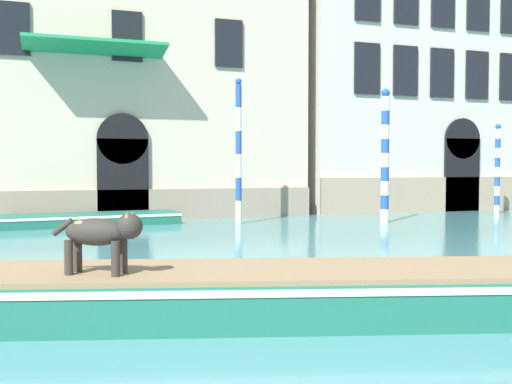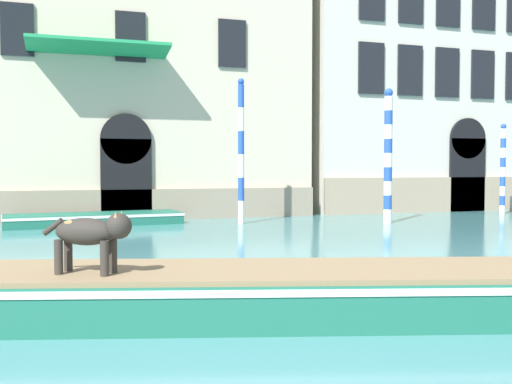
# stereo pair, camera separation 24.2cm
# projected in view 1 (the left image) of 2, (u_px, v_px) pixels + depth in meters

# --- Properties ---
(palazzo_left) EXTENTS (13.01, 7.40, 14.23)m
(palazzo_left) POSITION_uv_depth(u_px,v_px,m) (117.00, 25.00, 22.40)
(palazzo_left) COLOR beige
(palazzo_left) RESTS_ON ground_plane
(palazzo_right) EXTENTS (10.47, 6.13, 17.11)m
(palazzo_right) POSITION_uv_depth(u_px,v_px,m) (400.00, 13.00, 26.32)
(palazzo_right) COLOR beige
(palazzo_right) RESTS_ON ground_plane
(boat_foreground) EXTENTS (8.55, 3.99, 0.59)m
(boat_foreground) POSITION_uv_depth(u_px,v_px,m) (264.00, 291.00, 7.21)
(boat_foreground) COLOR #1E6651
(boat_foreground) RESTS_ON ground_plane
(dog_on_deck) EXTENTS (0.99, 0.66, 0.72)m
(dog_on_deck) POSITION_uv_depth(u_px,v_px,m) (102.00, 233.00, 6.78)
(dog_on_deck) COLOR #332D28
(dog_on_deck) RESTS_ON boat_foreground
(boat_moored_near_palazzo) EXTENTS (5.42, 2.06, 0.36)m
(boat_moored_near_palazzo) POSITION_uv_depth(u_px,v_px,m) (91.00, 219.00, 18.39)
(boat_moored_near_palazzo) COLOR #1E6651
(boat_moored_near_palazzo) RESTS_ON ground_plane
(mooring_pole_0) EXTENTS (0.27, 0.27, 4.26)m
(mooring_pole_0) POSITION_uv_depth(u_px,v_px,m) (385.00, 156.00, 18.95)
(mooring_pole_0) COLOR white
(mooring_pole_0) RESTS_ON ground_plane
(mooring_pole_1) EXTENTS (0.20, 0.20, 3.38)m
(mooring_pole_1) POSITION_uv_depth(u_px,v_px,m) (497.00, 169.00, 22.32)
(mooring_pole_1) COLOR white
(mooring_pole_1) RESTS_ON ground_plane
(mooring_pole_2) EXTENTS (0.20, 0.20, 4.56)m
(mooring_pole_2) POSITION_uv_depth(u_px,v_px,m) (239.00, 151.00, 18.72)
(mooring_pole_2) COLOR white
(mooring_pole_2) RESTS_ON ground_plane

